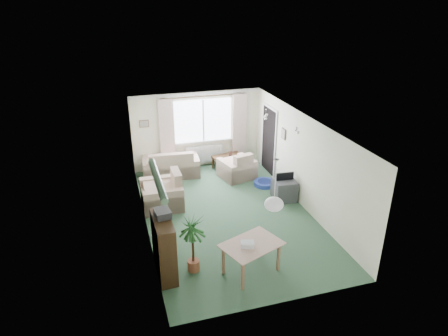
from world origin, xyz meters
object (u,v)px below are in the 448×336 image
object	(u,v)px
armchair_left	(161,190)
tv_cube	(284,189)
bookshelf	(164,247)
pet_bed	(265,183)
dining_table	(251,258)
armchair_corner	(237,164)
coffee_table	(228,162)
sofa	(171,163)
houseplant	(193,244)

from	to	relation	value
armchair_left	tv_cube	size ratio (longest dim) A/B	1.71
armchair_left	tv_cube	bearing A→B (deg)	80.66
bookshelf	pet_bed	bearing A→B (deg)	41.55
bookshelf	dining_table	world-z (taller)	bookshelf
armchair_corner	pet_bed	bearing A→B (deg)	114.09
armchair_left	coffee_table	bearing A→B (deg)	128.16
coffee_table	armchair_corner	bearing A→B (deg)	-85.24
coffee_table	pet_bed	distance (m)	1.61
bookshelf	tv_cube	bearing A→B (deg)	30.56
sofa	pet_bed	size ratio (longest dim) A/B	2.68
armchair_left	houseplant	world-z (taller)	houseplant
sofa	houseplant	world-z (taller)	houseplant
armchair_left	houseplant	xyz separation A→B (m)	(0.21, -2.80, 0.14)
bookshelf	pet_bed	size ratio (longest dim) A/B	1.96
sofa	armchair_corner	size ratio (longest dim) A/B	1.78
tv_cube	pet_bed	xyz separation A→B (m)	(-0.18, 0.92, -0.22)
armchair_left	dining_table	world-z (taller)	armchair_left
sofa	armchair_corner	bearing A→B (deg)	164.09
sofa	bookshelf	size ratio (longest dim) A/B	1.37
armchair_left	bookshelf	xyz separation A→B (m)	(-0.34, -2.73, 0.13)
coffee_table	dining_table	xyz separation A→B (m)	(-1.08, -5.03, 0.11)
sofa	coffee_table	xyz separation A→B (m)	(1.81, 0.00, -0.20)
pet_bed	sofa	bearing A→B (deg)	149.29
bookshelf	houseplant	bearing A→B (deg)	-8.42
sofa	coffee_table	distance (m)	1.82
armchair_left	bookshelf	size ratio (longest dim) A/B	0.87
houseplant	dining_table	distance (m)	1.18
dining_table	coffee_table	bearing A→B (deg)	77.93
coffee_table	bookshelf	bearing A→B (deg)	-120.58
armchair_corner	dining_table	xyz separation A→B (m)	(-1.13, -4.32, -0.10)
coffee_table	houseplant	bearing A→B (deg)	-114.85
coffee_table	pet_bed	size ratio (longest dim) A/B	1.52
sofa	armchair_left	size ratio (longest dim) A/B	1.57
armchair_corner	pet_bed	size ratio (longest dim) A/B	1.50
tv_cube	armchair_left	bearing A→B (deg)	175.30
armchair_corner	coffee_table	bearing A→B (deg)	-99.62
sofa	armchair_left	world-z (taller)	armchair_left
armchair_corner	coffee_table	world-z (taller)	armchair_corner
sofa	armchair_left	bearing A→B (deg)	78.06
tv_cube	sofa	bearing A→B (deg)	142.86
houseplant	coffee_table	bearing A→B (deg)	65.15
dining_table	tv_cube	world-z (taller)	dining_table
coffee_table	bookshelf	xyz separation A→B (m)	(-2.70, -4.57, 0.40)
tv_cube	dining_table	bearing A→B (deg)	-120.95
sofa	tv_cube	distance (m)	3.56
armchair_left	pet_bed	world-z (taller)	armchair_left
pet_bed	dining_table	bearing A→B (deg)	-115.94
armchair_corner	tv_cube	world-z (taller)	armchair_corner
sofa	dining_table	xyz separation A→B (m)	(0.73, -5.03, -0.09)
sofa	houseplant	distance (m)	4.66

